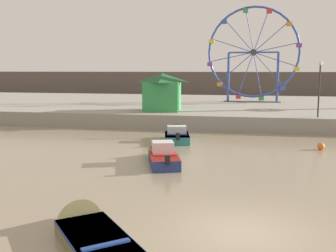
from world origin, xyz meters
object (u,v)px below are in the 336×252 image
(motorboat_navy_blue, at_px, (162,155))
(ferris_wheel_blue_frame, at_px, (253,54))
(promenade_lamp_near, at_px, (320,81))
(motorboat_olive_wood, at_px, (88,232))
(motorboat_teal_painted, at_px, (177,135))
(carnival_booth_green_kiosk, at_px, (162,91))
(mooring_buoy_orange, at_px, (321,146))

(motorboat_navy_blue, distance_m, ferris_wheel_blue_frame, 26.54)
(ferris_wheel_blue_frame, bearing_deg, motorboat_navy_blue, -101.09)
(promenade_lamp_near, bearing_deg, motorboat_olive_wood, -114.44)
(motorboat_teal_painted, bearing_deg, carnival_booth_green_kiosk, 7.17)
(ferris_wheel_blue_frame, bearing_deg, carnival_booth_green_kiosk, -125.26)
(motorboat_navy_blue, xyz_separation_m, mooring_buoy_orange, (8.81, 4.83, -0.14))
(motorboat_olive_wood, distance_m, motorboat_teal_painted, 16.26)
(ferris_wheel_blue_frame, distance_m, promenade_lamp_near, 14.69)
(motorboat_navy_blue, xyz_separation_m, promenade_lamp_near, (9.72, 11.68, 3.58))
(carnival_booth_green_kiosk, height_order, mooring_buoy_orange, carnival_booth_green_kiosk)
(motorboat_navy_blue, distance_m, mooring_buoy_orange, 10.05)
(motorboat_navy_blue, height_order, mooring_buoy_orange, motorboat_navy_blue)
(motorboat_teal_painted, bearing_deg, mooring_buoy_orange, -111.52)
(motorboat_navy_blue, xyz_separation_m, motorboat_teal_painted, (-0.35, 6.40, -0.03))
(carnival_booth_green_kiosk, bearing_deg, motorboat_navy_blue, -82.43)
(ferris_wheel_blue_frame, relative_size, promenade_lamp_near, 2.48)
(motorboat_teal_painted, xyz_separation_m, carnival_booth_green_kiosk, (-2.64, 7.69, 2.59))
(motorboat_olive_wood, relative_size, mooring_buoy_orange, 10.60)
(promenade_lamp_near, height_order, mooring_buoy_orange, promenade_lamp_near)
(motorboat_navy_blue, bearing_deg, mooring_buoy_orange, -78.80)
(ferris_wheel_blue_frame, relative_size, carnival_booth_green_kiosk, 2.92)
(motorboat_teal_painted, relative_size, ferris_wheel_blue_frame, 0.37)
(motorboat_olive_wood, distance_m, promenade_lamp_near, 23.95)
(ferris_wheel_blue_frame, bearing_deg, mooring_buoy_orange, -79.38)
(motorboat_navy_blue, distance_m, promenade_lamp_near, 15.61)
(motorboat_olive_wood, distance_m, carnival_booth_green_kiosk, 24.27)
(carnival_booth_green_kiosk, xyz_separation_m, promenade_lamp_near, (12.71, -2.40, 1.01))
(ferris_wheel_blue_frame, xyz_separation_m, mooring_buoy_orange, (3.85, -20.51, -6.27))
(motorboat_olive_wood, relative_size, ferris_wheel_blue_frame, 0.44)
(motorboat_olive_wood, bearing_deg, promenade_lamp_near, -64.34)
(ferris_wheel_blue_frame, bearing_deg, promenade_lamp_near, -70.81)
(carnival_booth_green_kiosk, relative_size, promenade_lamp_near, 0.85)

